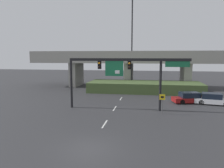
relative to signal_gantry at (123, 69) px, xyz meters
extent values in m
plane|color=#2D2D30|center=(-1.04, -11.24, -4.81)|extent=(160.00, 160.00, 0.00)
cube|color=silver|center=(-1.04, -5.84, -4.81)|extent=(0.14, 2.40, 0.01)
cube|color=silver|center=(-1.04, 0.30, -4.81)|extent=(0.14, 2.40, 0.01)
cube|color=silver|center=(-1.04, 6.44, -4.81)|extent=(0.14, 2.40, 0.01)
cube|color=silver|center=(-1.04, 12.59, -4.81)|extent=(0.14, 2.40, 0.01)
cylinder|color=black|center=(-6.34, 0.01, -1.79)|extent=(0.28, 0.28, 6.03)
cylinder|color=black|center=(4.27, 0.01, -1.79)|extent=(0.28, 0.28, 6.03)
cube|color=black|center=(0.59, 0.01, 1.06)|extent=(13.85, 0.32, 0.32)
cube|color=black|center=(-2.80, 0.01, 0.43)|extent=(0.40, 0.28, 0.95)
sphere|color=orange|center=(-2.80, -0.16, 0.64)|extent=(0.22, 0.22, 0.22)
sphere|color=black|center=(-2.80, -0.16, 0.22)|extent=(0.22, 0.22, 0.22)
cube|color=black|center=(0.73, 0.01, 0.43)|extent=(0.40, 0.28, 0.95)
sphere|color=orange|center=(0.73, -0.16, 0.64)|extent=(0.22, 0.22, 0.22)
sphere|color=black|center=(0.73, -0.16, 0.22)|extent=(0.22, 0.22, 0.22)
cube|color=#196B42|center=(-1.04, -0.09, 0.03)|extent=(2.11, 0.08, 1.74)
cube|color=white|center=(-0.67, -0.14, -0.36)|extent=(0.53, 0.03, 0.38)
cube|color=#196B42|center=(6.05, -0.05, 0.58)|extent=(2.65, 0.07, 0.64)
cylinder|color=#4C4C4C|center=(4.42, -1.41, -3.68)|extent=(0.08, 0.08, 2.25)
cube|color=yellow|center=(4.42, -1.46, -2.91)|extent=(0.60, 0.03, 0.60)
cube|color=black|center=(4.42, -1.48, -2.91)|extent=(0.33, 0.01, 0.21)
cylinder|color=black|center=(-0.22, 15.93, 3.43)|extent=(0.24, 0.24, 16.48)
cube|color=gray|center=(-1.04, 19.25, 0.80)|extent=(39.31, 7.26, 1.42)
cube|color=gray|center=(-1.04, 15.82, 1.96)|extent=(39.31, 0.40, 0.90)
cube|color=gray|center=(-12.17, 19.25, -2.36)|extent=(1.40, 5.81, 4.90)
cube|color=gray|center=(-1.04, 19.25, -2.36)|extent=(1.40, 5.81, 4.90)
cube|color=gray|center=(10.10, 19.25, -2.36)|extent=(1.40, 5.81, 4.90)
cube|color=#42562D|center=(2.28, 13.36, -3.95)|extent=(19.47, 6.57, 1.72)
cube|color=maroon|center=(8.62, 5.10, -4.35)|extent=(5.07, 2.91, 0.59)
cube|color=black|center=(8.43, 5.06, -3.71)|extent=(2.80, 2.20, 0.70)
cylinder|color=black|center=(9.86, 6.24, -4.49)|extent=(0.67, 0.36, 0.64)
cylinder|color=black|center=(10.24, 4.65, -4.49)|extent=(0.67, 0.36, 0.64)
cylinder|color=black|center=(6.99, 5.55, -4.49)|extent=(0.67, 0.36, 0.64)
cylinder|color=black|center=(7.37, 3.96, -4.49)|extent=(0.67, 0.36, 0.64)
cube|color=silver|center=(11.31, 4.63, -4.35)|extent=(4.89, 2.71, 0.60)
cube|color=black|center=(11.13, 4.67, -3.69)|extent=(2.68, 2.11, 0.71)
cylinder|color=black|center=(12.87, 5.18, -4.49)|extent=(0.67, 0.33, 0.64)
cylinder|color=black|center=(10.06, 5.72, -4.49)|extent=(0.67, 0.33, 0.64)
cylinder|color=black|center=(9.75, 4.08, -4.49)|extent=(0.67, 0.33, 0.64)
camera|label=1|loc=(2.87, -25.14, 1.50)|focal=35.00mm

